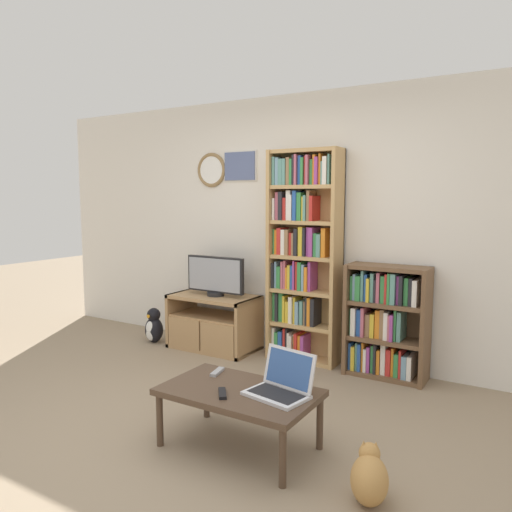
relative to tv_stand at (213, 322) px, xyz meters
The scene contains 12 objects.
ground_plane 1.97m from the tv_stand, 62.61° to the right, with size 18.00×18.00×0.00m, color gray.
wall_back 1.39m from the tv_stand, 19.94° to the left, with size 6.53×0.09×2.60m.
tv_stand is the anchor object (origin of this frame).
television 0.49m from the tv_stand, ahead, with size 0.68×0.18×0.41m.
bookshelf_tall 1.23m from the tv_stand, ahead, with size 0.71×0.26×2.05m.
bookshelf_short 1.80m from the tv_stand, ahead, with size 0.71×0.31×1.00m.
coffee_table 2.13m from the tv_stand, 49.38° to the right, with size 0.98×0.58×0.39m.
laptop 2.27m from the tv_stand, 43.05° to the right, with size 0.42×0.35×0.27m.
remote_near_laptop 1.82m from the tv_stand, 52.90° to the right, with size 0.08×0.17×0.02m.
remote_far_from_laptop 2.21m from the tv_stand, 52.33° to the right, with size 0.13×0.15×0.02m.
cat 2.88m from the tv_stand, 37.27° to the right, with size 0.35×0.44×0.30m.
penguin_figurine 0.72m from the tv_stand, 166.67° to the right, with size 0.21×0.19×0.38m.
Camera 1 is at (2.16, -2.43, 1.60)m, focal length 35.00 mm.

